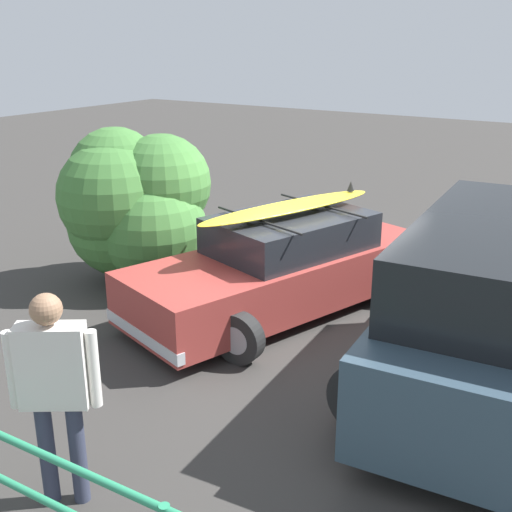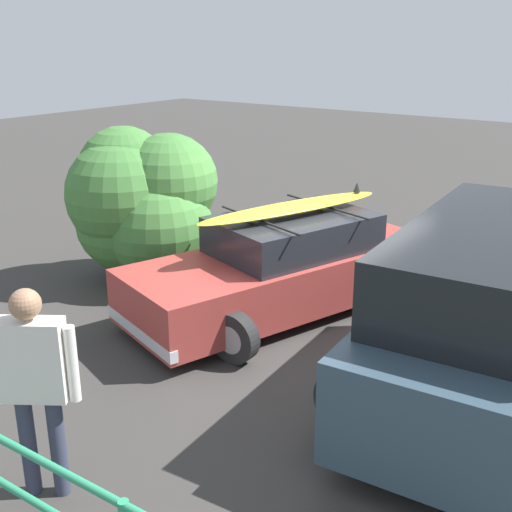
{
  "view_description": "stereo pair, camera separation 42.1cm",
  "coord_description": "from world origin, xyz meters",
  "px_view_note": "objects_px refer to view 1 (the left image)",
  "views": [
    {
      "loc": [
        -3.68,
        6.97,
        3.54
      ],
      "look_at": [
        0.35,
        0.67,
        0.95
      ],
      "focal_mm": 45.0,
      "sensor_mm": 36.0,
      "label": 1
    },
    {
      "loc": [
        -4.03,
        6.73,
        3.54
      ],
      "look_at": [
        0.35,
        0.67,
        0.95
      ],
      "focal_mm": 45.0,
      "sensor_mm": 36.0,
      "label": 2
    }
  ],
  "objects_px": {
    "person_bystander": "(54,382)",
    "bush_near_left": "(131,208)",
    "sedan_car": "(283,266)",
    "suv_car": "(504,309)"
  },
  "relations": [
    {
      "from": "sedan_car",
      "to": "person_bystander",
      "type": "distance_m",
      "value": 4.23
    },
    {
      "from": "sedan_car",
      "to": "suv_car",
      "type": "height_order",
      "value": "suv_car"
    },
    {
      "from": "sedan_car",
      "to": "suv_car",
      "type": "xyz_separation_m",
      "value": [
        -2.94,
        0.66,
        0.32
      ]
    },
    {
      "from": "suv_car",
      "to": "bush_near_left",
      "type": "relative_size",
      "value": 1.98
    },
    {
      "from": "sedan_car",
      "to": "bush_near_left",
      "type": "xyz_separation_m",
      "value": [
        2.4,
        0.28,
        0.51
      ]
    },
    {
      "from": "suv_car",
      "to": "person_bystander",
      "type": "xyz_separation_m",
      "value": [
        2.48,
        3.52,
        0.12
      ]
    },
    {
      "from": "sedan_car",
      "to": "person_bystander",
      "type": "xyz_separation_m",
      "value": [
        -0.46,
        4.19,
        0.45
      ]
    },
    {
      "from": "suv_car",
      "to": "person_bystander",
      "type": "relative_size",
      "value": 2.55
    },
    {
      "from": "person_bystander",
      "to": "bush_near_left",
      "type": "height_order",
      "value": "bush_near_left"
    },
    {
      "from": "sedan_car",
      "to": "suv_car",
      "type": "bearing_deg",
      "value": 167.33
    }
  ]
}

